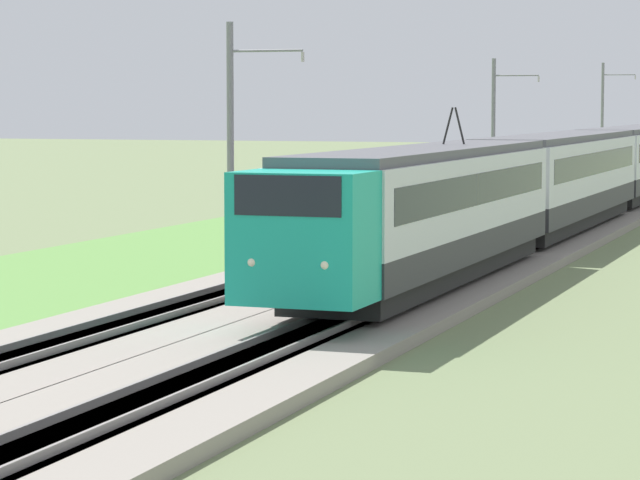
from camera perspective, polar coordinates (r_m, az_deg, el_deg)
The scene contains 9 objects.
ballast_main at distance 54.07m, azimuth 2.92°, elevation -0.29°, with size 240.00×4.40×0.30m.
ballast_adjacent at distance 52.97m, azimuth 7.44°, elevation -0.44°, with size 240.00×4.40×0.30m.
track_main at distance 54.07m, azimuth 2.92°, elevation -0.28°, with size 240.00×1.57×0.45m.
track_adjacent at distance 52.97m, azimuth 7.44°, elevation -0.43°, with size 240.00×1.57×0.45m.
grass_verge at distance 55.93m, azimuth -2.53°, elevation -0.20°, with size 240.00×12.70×0.12m.
passenger_train at distance 60.70m, azimuth 9.10°, elevation 2.41°, with size 60.28×2.99×5.17m.
catenary_mast_mid at distance 47.06m, azimuth -3.32°, elevation 3.64°, with size 0.22×2.56×7.78m.
catenary_mast_far at distance 80.80m, azimuth 6.58°, elevation 4.19°, with size 0.22×2.56×7.66m.
catenary_mast_distant at distance 115.51m, azimuth 10.61°, elevation 4.58°, with size 0.22×2.56×8.33m.
Camera 1 is at (-1.52, -15.59, 5.26)m, focal length 85.00 mm.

